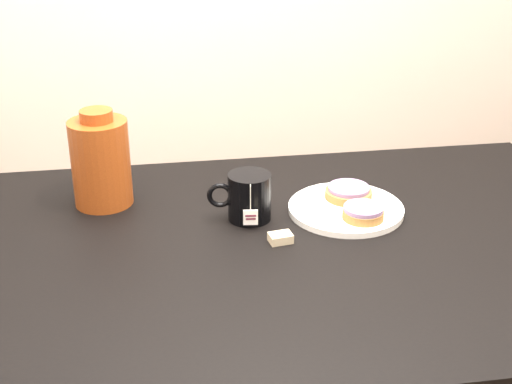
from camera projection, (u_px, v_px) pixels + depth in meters
table at (286, 279)px, 1.44m from camera, size 1.40×0.90×0.75m
plate at (346, 208)px, 1.52m from camera, size 0.25×0.25×0.02m
bagel_back at (348, 192)px, 1.56m from camera, size 0.14×0.14×0.03m
bagel_front at (363, 213)px, 1.46m from camera, size 0.10×0.10×0.03m
mug at (248, 197)px, 1.48m from camera, size 0.14×0.10×0.10m
teabag_pouch at (281, 238)px, 1.40m from camera, size 0.05×0.04×0.02m
bagel_package at (101, 161)px, 1.53m from camera, size 0.13×0.13×0.21m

